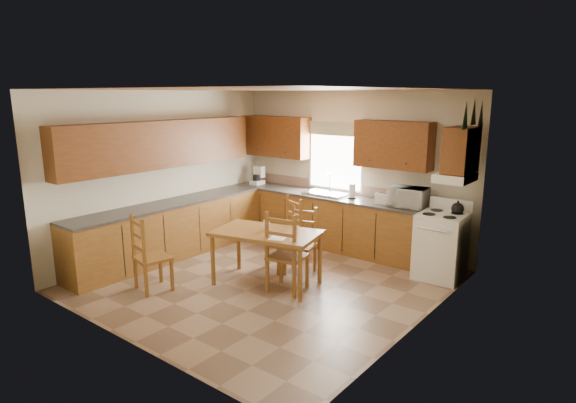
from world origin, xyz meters
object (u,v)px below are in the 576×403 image
Objects in this scene: chair_far_right at (283,234)px; microwave at (408,197)px; stove at (441,247)px; chair_far_left at (300,242)px; chair_near_left at (152,253)px; chair_near_right at (287,251)px; dining_table at (267,258)px.

microwave is at bearing 68.46° from chair_far_right.
stove is 0.95× the size of chair_far_left.
chair_far_right reaches higher than chair_far_left.
chair_far_right reaches higher than chair_near_left.
chair_near_right is 0.68m from chair_far_left.
stove is at bearing -121.28° from chair_near_left.
microwave is at bearing 46.38° from dining_table.
stove is 2.05m from chair_far_left.
chair_near_right is at bearing -132.43° from stove.
chair_far_right reaches higher than stove.
chair_near_left is at bearing -94.26° from chair_far_right.
chair_near_left is (-1.10, -1.12, 0.14)m from dining_table.
chair_far_left is at bearing 66.19° from dining_table.
chair_near_right is (-1.45, -1.76, 0.09)m from stove.
chair_far_right reaches higher than dining_table.
chair_near_right is at bearing -83.05° from chair_far_left.
microwave reaches higher than dining_table.
microwave is 2.43m from dining_table.
chair_far_right is at bearing 94.45° from dining_table.
chair_far_right is (-1.37, -1.39, -0.53)m from microwave.
stove is 2.33m from chair_far_right.
chair_far_right is (-0.20, 0.62, 0.16)m from dining_table.
microwave reaches higher than chair_far_right.
chair_near_left is at bearing -139.86° from chair_far_left.
microwave is at bearing -111.76° from chair_near_left.
dining_table is 1.37× the size of chair_near_left.
stove is at bearing 18.45° from chair_far_left.
chair_far_right is at bearing -57.81° from chair_near_right.
chair_near_left is at bearing 26.88° from chair_near_right.
stove is 0.93m from microwave.
chair_far_left is 0.32m from chair_far_right.
dining_table is at bearing -138.76° from stove.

